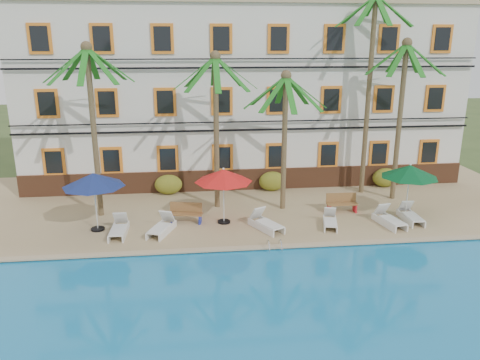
{
  "coord_description": "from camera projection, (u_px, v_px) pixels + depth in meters",
  "views": [
    {
      "loc": [
        -3.34,
        -18.13,
        8.28
      ],
      "look_at": [
        -0.97,
        3.0,
        2.0
      ],
      "focal_mm": 35.0,
      "sensor_mm": 36.0,
      "label": 1
    }
  ],
  "objects": [
    {
      "name": "palm_a",
      "position": [
        92.0,
        108.0,
        21.17
      ],
      "size": [
        3.98,
        3.98,
        8.09
      ],
      "color": "brown",
      "rests_on": "pool_deck"
    },
    {
      "name": "pool_coping",
      "position": [
        274.0,
        247.0,
        19.05
      ],
      "size": [
        30.0,
        0.35,
        0.06
      ],
      "primitive_type": "cube",
      "color": "tan",
      "rests_on": "pool_deck"
    },
    {
      "name": "umbrella_green",
      "position": [
        410.0,
        172.0,
        21.71
      ],
      "size": [
        2.65,
        2.65,
        2.64
      ],
      "color": "black",
      "rests_on": "pool_deck"
    },
    {
      "name": "lounger_f",
      "position": [
        410.0,
        215.0,
        21.79
      ],
      "size": [
        0.7,
        1.83,
        0.85
      ],
      "color": "silver",
      "rests_on": "pool_deck"
    },
    {
      "name": "lounger_b",
      "position": [
        162.0,
        227.0,
        20.43
      ],
      "size": [
        1.29,
        1.96,
        0.87
      ],
      "color": "silver",
      "rests_on": "pool_deck"
    },
    {
      "name": "umbrella_red",
      "position": [
        223.0,
        176.0,
        21.04
      ],
      "size": [
        2.63,
        2.63,
        2.63
      ],
      "color": "black",
      "rests_on": "pool_deck"
    },
    {
      "name": "lounger_e",
      "position": [
        389.0,
        219.0,
        21.31
      ],
      "size": [
        1.02,
        1.97,
        0.89
      ],
      "color": "silver",
      "rests_on": "pool_deck"
    },
    {
      "name": "palm_b",
      "position": [
        216.0,
        110.0,
        22.41
      ],
      "size": [
        3.98,
        3.98,
        7.66
      ],
      "color": "brown",
      "rests_on": "pool_deck"
    },
    {
      "name": "palm_e",
      "position": [
        402.0,
        99.0,
        23.58
      ],
      "size": [
        3.98,
        3.98,
        8.25
      ],
      "color": "brown",
      "rests_on": "pool_deck"
    },
    {
      "name": "lounger_d",
      "position": [
        330.0,
        221.0,
        21.18
      ],
      "size": [
        0.96,
        1.72,
        0.77
      ],
      "color": "silver",
      "rests_on": "pool_deck"
    },
    {
      "name": "swimming_pool",
      "position": [
        313.0,
        342.0,
        13.28
      ],
      "size": [
        26.0,
        12.0,
        0.2
      ],
      "primitive_type": "cube",
      "color": "#187AB6",
      "rests_on": "ground"
    },
    {
      "name": "pool_deck",
      "position": [
        254.0,
        203.0,
        24.71
      ],
      "size": [
        30.0,
        12.0,
        0.25
      ],
      "primitive_type": "cube",
      "color": "tan",
      "rests_on": "ground"
    },
    {
      "name": "pool_ladder",
      "position": [
        274.0,
        248.0,
        18.96
      ],
      "size": [
        0.54,
        0.74,
        0.74
      ],
      "color": "silver",
      "rests_on": "ground"
    },
    {
      "name": "shrub_right",
      "position": [
        385.0,
        178.0,
        26.89
      ],
      "size": [
        1.5,
        0.9,
        1.1
      ],
      "primitive_type": "ellipsoid",
      "color": "#255017",
      "rests_on": "pool_deck"
    },
    {
      "name": "shrub_left",
      "position": [
        168.0,
        185.0,
        25.56
      ],
      "size": [
        1.5,
        0.9,
        1.1
      ],
      "primitive_type": "ellipsoid",
      "color": "#255017",
      "rests_on": "pool_deck"
    },
    {
      "name": "lounger_a",
      "position": [
        119.0,
        228.0,
        20.24
      ],
      "size": [
        0.7,
        1.85,
        0.87
      ],
      "color": "silver",
      "rests_on": "pool_deck"
    },
    {
      "name": "hotel_building",
      "position": [
        243.0,
        93.0,
        27.97
      ],
      "size": [
        25.4,
        6.44,
        10.22
      ],
      "color": "silver",
      "rests_on": "pool_deck"
    },
    {
      "name": "lounger_c",
      "position": [
        266.0,
        223.0,
        20.85
      ],
      "size": [
        1.49,
        2.0,
        0.9
      ],
      "color": "silver",
      "rests_on": "pool_deck"
    },
    {
      "name": "palm_c",
      "position": [
        285.0,
        121.0,
        22.31
      ],
      "size": [
        3.98,
        3.98,
        6.8
      ],
      "color": "brown",
      "rests_on": "pool_deck"
    },
    {
      "name": "umbrella_blue",
      "position": [
        93.0,
        180.0,
        20.17
      ],
      "size": [
        2.71,
        2.71,
        2.7
      ],
      "color": "black",
      "rests_on": "pool_deck"
    },
    {
      "name": "shrub_mid",
      "position": [
        272.0,
        181.0,
        26.18
      ],
      "size": [
        1.5,
        0.9,
        1.1
      ],
      "primitive_type": "ellipsoid",
      "color": "#255017",
      "rests_on": "pool_deck"
    },
    {
      "name": "bench_right",
      "position": [
        342.0,
        203.0,
        22.94
      ],
      "size": [
        1.51,
        0.5,
        0.93
      ],
      "color": "olive",
      "rests_on": "pool_deck"
    },
    {
      "name": "bench_left",
      "position": [
        186.0,
        213.0,
        21.59
      ],
      "size": [
        1.56,
        0.75,
        0.93
      ],
      "color": "olive",
      "rests_on": "pool_deck"
    },
    {
      "name": "palm_d",
      "position": [
        370.0,
        72.0,
        24.22
      ],
      "size": [
        3.98,
        3.98,
        10.54
      ],
      "color": "brown",
      "rests_on": "pool_deck"
    },
    {
      "name": "ground",
      "position": [
        270.0,
        244.0,
        19.98
      ],
      "size": [
        100.0,
        100.0,
        0.0
      ],
      "primitive_type": "plane",
      "color": "#384C23",
      "rests_on": "ground"
    }
  ]
}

